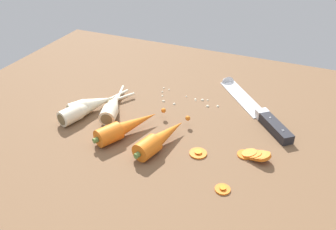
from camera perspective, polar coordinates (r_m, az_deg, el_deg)
ground_plane at (r=92.92cm, az=0.49°, el=-1.22°), size 120.00×90.00×4.00cm
chefs_knife at (r=98.03cm, az=12.77°, el=1.67°), size 25.05×28.63×4.18cm
whole_carrot at (r=84.59cm, az=-6.59°, el=-1.87°), size 10.94×18.55×4.20cm
whole_carrot_second at (r=80.38cm, az=-1.25°, el=-3.68°), size 7.89×18.59×4.20cm
parsnip_front at (r=94.82cm, az=-11.84°, el=1.61°), size 11.50×17.08×4.00cm
parsnip_mid_left at (r=93.05cm, az=-8.69°, el=1.32°), size 7.64×18.42×4.00cm
parsnip_mid_right at (r=93.58cm, az=-12.86°, el=1.03°), size 8.86×21.30×4.00cm
carrot_slice_stack at (r=79.91cm, az=13.33°, el=-6.09°), size 7.24×4.07×2.72cm
carrot_slice_stray_near at (r=71.61cm, az=8.54°, el=-11.31°), size 3.01×3.01×0.70cm
carrot_slice_stray_mid at (r=79.44cm, az=4.73°, el=-5.88°), size 3.83×3.83×0.70cm
mince_crumbs at (r=98.41cm, az=3.25°, el=2.43°), size 17.76×7.80×0.86cm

